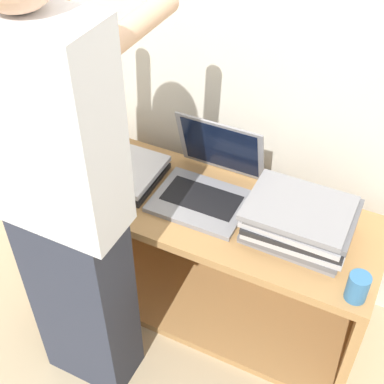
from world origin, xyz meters
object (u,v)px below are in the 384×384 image
at_px(laptop_stack_right, 300,221).
at_px(mug, 358,287).
at_px(person, 65,207).
at_px(laptop_stack_left, 116,169).
at_px(laptop_open, 207,183).

relative_size(laptop_stack_right, mug, 3.69).
bearing_deg(mug, person, -162.07).
distance_m(laptop_stack_right, mug, 0.31).
xyz_separation_m(laptop_stack_left, mug, (1.03, -0.19, 0.02)).
bearing_deg(laptop_open, laptop_stack_left, -171.76).
bearing_deg(laptop_stack_left, laptop_open, 8.24).
relative_size(laptop_stack_right, person, 0.22).
bearing_deg(mug, laptop_open, 159.39).
bearing_deg(person, mug, 17.93).
distance_m(laptop_open, laptop_stack_left, 0.39).
relative_size(laptop_open, laptop_stack_right, 0.95).
relative_size(laptop_stack_left, mug, 3.68).
height_order(laptop_stack_left, laptop_stack_right, laptop_stack_right).
bearing_deg(laptop_stack_left, person, -73.52).
xyz_separation_m(laptop_stack_left, person, (0.14, -0.47, 0.24)).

